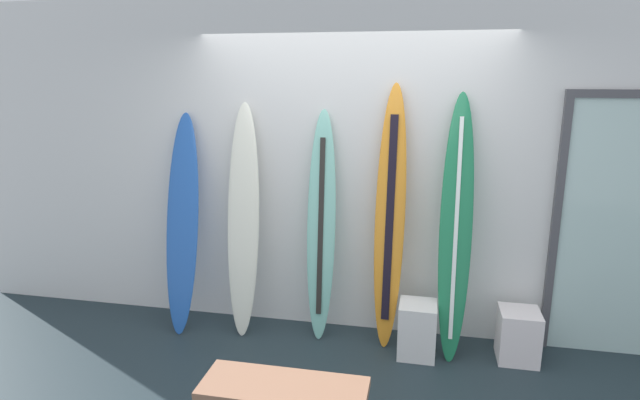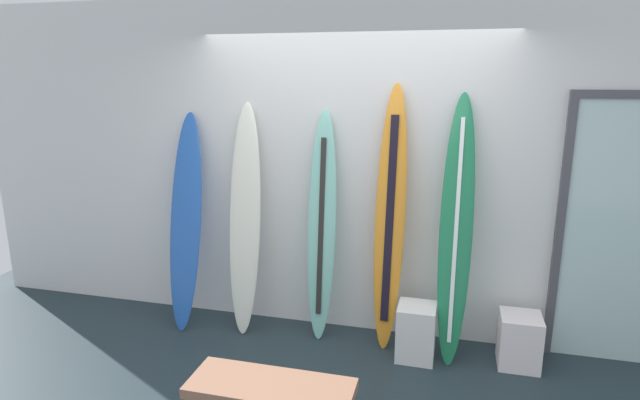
% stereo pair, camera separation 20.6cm
% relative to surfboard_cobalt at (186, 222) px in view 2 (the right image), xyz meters
% --- Properties ---
extents(wall_back, '(7.20, 0.20, 2.80)m').
position_rel_surfboard_cobalt_xyz_m(wall_back, '(1.40, 0.35, 0.47)').
color(wall_back, silver).
rests_on(wall_back, ground).
extents(surfboard_cobalt, '(0.30, 0.47, 1.87)m').
position_rel_surfboard_cobalt_xyz_m(surfboard_cobalt, '(0.00, 0.00, 0.00)').
color(surfboard_cobalt, '#2559B3').
rests_on(surfboard_cobalt, ground).
extents(surfboard_ivory, '(0.29, 0.38, 1.96)m').
position_rel_surfboard_cobalt_xyz_m(surfboard_ivory, '(0.54, 0.03, 0.03)').
color(surfboard_ivory, silver).
rests_on(surfboard_ivory, ground).
extents(surfboard_seafoam, '(0.24, 0.30, 1.91)m').
position_rel_surfboard_cobalt_xyz_m(surfboard_seafoam, '(1.20, 0.08, 0.02)').
color(surfboard_seafoam, '#7EC8B8').
rests_on(surfboard_seafoam, ground).
extents(surfboard_sunset, '(0.26, 0.35, 2.12)m').
position_rel_surfboard_cobalt_xyz_m(surfboard_sunset, '(1.76, 0.06, 0.13)').
color(surfboard_sunset, orange).
rests_on(surfboard_sunset, ground).
extents(surfboard_emerald, '(0.25, 0.46, 2.06)m').
position_rel_surfboard_cobalt_xyz_m(surfboard_emerald, '(2.26, 0.00, 0.09)').
color(surfboard_emerald, '#1E784C').
rests_on(surfboard_emerald, ground).
extents(display_block_left, '(0.30, 0.30, 0.41)m').
position_rel_surfboard_cobalt_xyz_m(display_block_left, '(2.78, -0.04, -0.73)').
color(display_block_left, white).
rests_on(display_block_left, ground).
extents(display_block_center, '(0.29, 0.29, 0.44)m').
position_rel_surfboard_cobalt_xyz_m(display_block_center, '(2.01, -0.13, -0.71)').
color(display_block_center, white).
rests_on(display_block_center, ground).
extents(glass_door, '(1.07, 0.06, 2.07)m').
position_rel_surfboard_cobalt_xyz_m(glass_door, '(3.53, 0.23, 0.13)').
color(glass_door, silver).
rests_on(glass_door, ground).
extents(bench, '(0.94, 0.36, 0.49)m').
position_rel_surfboard_cobalt_xyz_m(bench, '(1.29, -1.46, -0.51)').
color(bench, '#92654C').
rests_on(bench, ground).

